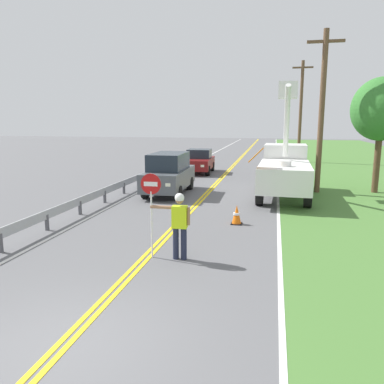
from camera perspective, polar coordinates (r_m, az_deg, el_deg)
ground_plane at (r=7.14m, az=-19.05°, el=-21.16°), size 160.00×160.00×0.00m
centerline_yellow_left at (r=25.62m, az=4.45°, el=2.31°), size 0.11×110.00×0.01m
centerline_yellow_right at (r=25.59m, az=4.85°, el=2.30°), size 0.11×110.00×0.01m
edge_line_right at (r=25.39m, az=12.74°, el=2.00°), size 0.12×110.00×0.01m
edge_line_left at (r=26.32m, az=-3.14°, el=2.55°), size 0.12×110.00×0.01m
flagger_worker at (r=10.14m, az=-1.93°, el=-4.51°), size 1.09×0.25×1.83m
stop_sign_paddle at (r=10.18m, az=-6.19°, el=-0.68°), size 0.56×0.04×2.33m
utility_bucket_truck at (r=19.44m, az=13.78°, el=3.59°), size 2.83×6.87×5.59m
oncoming_suv_nearest at (r=19.49m, az=-3.51°, el=2.84°), size 1.99×4.64×2.10m
oncoming_sedan_second at (r=27.46m, az=1.06°, el=4.64°), size 2.06×4.18×1.70m
utility_pole_near at (r=20.73m, az=18.97°, el=11.64°), size 1.80×0.28×8.17m
utility_pole_mid at (r=36.35m, az=16.06°, el=11.77°), size 1.80×0.28×8.99m
traffic_cone_lead at (r=13.87m, az=6.75°, el=-3.46°), size 0.40×0.40×0.70m
guardrail_left_shoulder at (r=22.99m, az=-7.00°, el=2.61°), size 0.10×32.00×0.71m
roadside_tree_verge at (r=21.85m, az=26.68°, el=11.03°), size 3.00×3.00×5.90m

